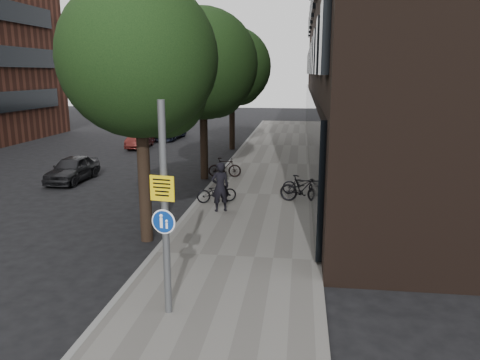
% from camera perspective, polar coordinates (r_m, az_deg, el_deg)
% --- Properties ---
extents(ground, '(120.00, 120.00, 0.00)m').
position_cam_1_polar(ground, '(9.80, -4.84, -17.08)').
color(ground, black).
rests_on(ground, ground).
extents(sidewalk, '(4.50, 60.00, 0.12)m').
position_cam_1_polar(sidewalk, '(18.98, 2.27, -1.87)').
color(sidewalk, '#625F5B').
rests_on(sidewalk, ground).
extents(curb_edge, '(0.15, 60.00, 0.13)m').
position_cam_1_polar(curb_edge, '(19.30, -4.40, -1.63)').
color(curb_edge, slate).
rests_on(curb_edge, ground).
extents(building_right_dark_brick, '(12.00, 40.00, 18.00)m').
position_cam_1_polar(building_right_dark_brick, '(31.27, 20.86, 19.64)').
color(building_right_dark_brick, black).
rests_on(building_right_dark_brick, ground).
extents(street_tree_near, '(4.40, 4.40, 7.50)m').
position_cam_1_polar(street_tree_near, '(13.66, -11.72, 13.55)').
color(street_tree_near, black).
rests_on(street_tree_near, ground).
extents(street_tree_mid, '(5.00, 5.00, 7.80)m').
position_cam_1_polar(street_tree_mid, '(21.88, -4.30, 13.43)').
color(street_tree_mid, black).
rests_on(street_tree_mid, ground).
extents(street_tree_far, '(5.00, 5.00, 7.80)m').
position_cam_1_polar(street_tree_far, '(30.75, -0.83, 13.30)').
color(street_tree_far, black).
rests_on(street_tree_far, ground).
extents(signpost, '(0.49, 0.14, 4.29)m').
position_cam_1_polar(signpost, '(9.23, -9.14, -3.64)').
color(signpost, '#595B5E').
rests_on(signpost, sidewalk).
extents(pedestrian, '(0.76, 0.65, 1.76)m').
position_cam_1_polar(pedestrian, '(16.40, -2.43, -0.85)').
color(pedestrian, black).
rests_on(pedestrian, sidewalk).
extents(parked_bike_facade_near, '(1.63, 0.68, 0.84)m').
position_cam_1_polar(parked_bike_facade_near, '(19.01, 7.61, -0.46)').
color(parked_bike_facade_near, black).
rests_on(parked_bike_facade_near, sidewalk).
extents(parked_bike_facade_far, '(1.79, 0.85, 1.04)m').
position_cam_1_polar(parked_bike_facade_far, '(17.77, 7.61, -1.07)').
color(parked_bike_facade_far, black).
rests_on(parked_bike_facade_far, sidewalk).
extents(parked_bike_curb_near, '(1.60, 1.06, 0.79)m').
position_cam_1_polar(parked_bike_curb_near, '(17.66, -2.87, -1.47)').
color(parked_bike_curb_near, black).
rests_on(parked_bike_curb_near, sidewalk).
extents(parked_bike_curb_far, '(1.58, 0.63, 0.92)m').
position_cam_1_polar(parked_bike_curb_far, '(21.93, -1.88, 1.55)').
color(parked_bike_curb_far, black).
rests_on(parked_bike_curb_far, sidewalk).
extents(parked_car_near, '(1.44, 3.48, 1.18)m').
position_cam_1_polar(parked_car_near, '(22.90, -19.76, 1.29)').
color(parked_car_near, black).
rests_on(parked_car_near, ground).
extents(parked_car_mid, '(1.52, 3.61, 1.16)m').
position_cam_1_polar(parked_car_mid, '(32.18, -12.07, 4.90)').
color(parked_car_mid, maroon).
rests_on(parked_car_mid, ground).
extents(parked_car_far, '(1.98, 4.45, 1.27)m').
position_cam_1_polar(parked_car_far, '(36.15, -8.64, 5.98)').
color(parked_car_far, black).
rests_on(parked_car_far, ground).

